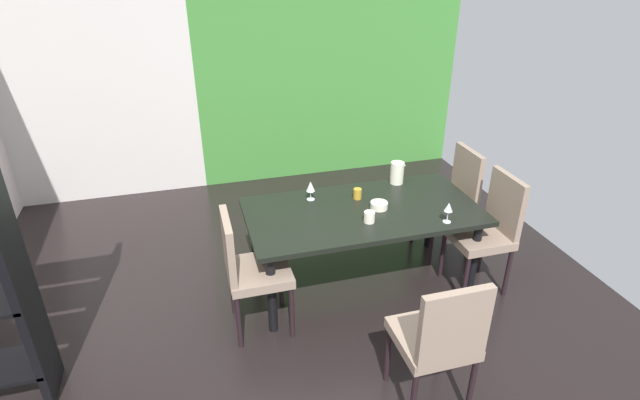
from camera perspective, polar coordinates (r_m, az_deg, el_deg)
ground_plane at (r=3.83m, az=-1.42°, el=-15.39°), size 5.22×5.87×0.02m
back_panel_interior at (r=5.82m, az=-24.80°, el=12.63°), size 2.09×0.10×2.71m
garden_window_panel at (r=6.01m, az=1.29°, el=15.44°), size 3.13×0.10×2.71m
dining_table at (r=4.00m, az=4.90°, el=-2.04°), size 1.85×0.95×0.71m
chair_head_near at (r=3.07m, az=13.55°, el=-15.04°), size 0.44×0.44×0.98m
chair_right_far at (r=4.66m, az=14.91°, el=0.49°), size 0.44×0.44×0.99m
chair_left_near at (r=3.61m, az=-8.23°, el=-7.48°), size 0.44×0.44×0.95m
chair_right_near at (r=4.23m, az=18.74°, el=-2.91°), size 0.44×0.44×0.99m
wine_glass_corner at (r=4.05m, az=-1.09°, el=1.51°), size 0.07×0.07×0.16m
wine_glass_left at (r=3.84m, az=14.48°, el=-0.88°), size 0.06×0.06×0.16m
serving_bowl_front at (r=3.98m, az=6.76°, el=-0.61°), size 0.14×0.14×0.05m
cup_right at (r=3.77m, az=5.67°, el=-1.94°), size 0.08×0.08×0.09m
cup_near_shelf at (r=4.11m, az=4.30°, el=0.72°), size 0.07×0.07×0.09m
pitcher_center at (r=4.40m, az=8.81°, el=3.11°), size 0.13×0.12×0.20m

